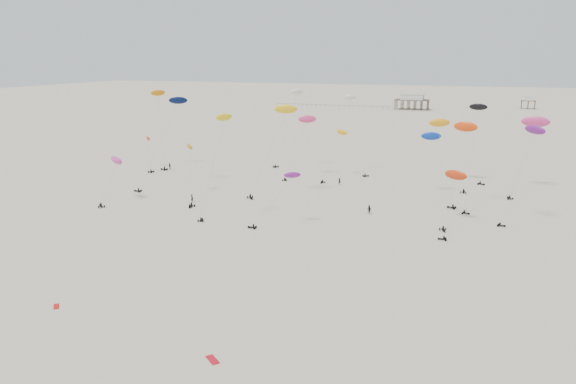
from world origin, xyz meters
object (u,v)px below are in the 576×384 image
at_px(rig_9, 454,182).
at_px(spectator_0, 192,202).
at_px(rig_4, 440,149).
at_px(pavilion_small, 528,103).
at_px(pavilion_main, 412,103).
at_px(rig_0, 338,143).

xyz_separation_m(rig_9, spectator_0, (-58.80, -2.89, -8.71)).
height_order(rig_4, rig_9, rig_4).
bearing_deg(spectator_0, pavilion_small, -80.65).
distance_m(pavilion_main, pavilion_small, 76.16).
distance_m(pavilion_small, rig_4, 282.69).
bearing_deg(rig_9, rig_0, 38.85).
bearing_deg(pavilion_main, spectator_0, -93.98).
bearing_deg(pavilion_small, rig_4, -96.47).
relative_size(rig_4, spectator_0, 9.40).
height_order(rig_0, spectator_0, rig_0).
height_order(pavilion_main, pavilion_small, pavilion_main).
distance_m(pavilion_small, spectator_0, 295.41).
relative_size(rig_0, rig_4, 0.71).
height_order(pavilion_small, spectator_0, pavilion_small).
distance_m(pavilion_small, rig_9, 280.74).
distance_m(rig_0, spectator_0, 46.46).
bearing_deg(rig_4, spectator_0, -18.37).
height_order(pavilion_small, rig_0, rig_0).
xyz_separation_m(rig_0, rig_4, (30.48, -36.22, 5.62)).
distance_m(rig_0, rig_9, 48.35).
distance_m(pavilion_main, rig_9, 252.65).
bearing_deg(pavilion_main, rig_4, -81.34).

